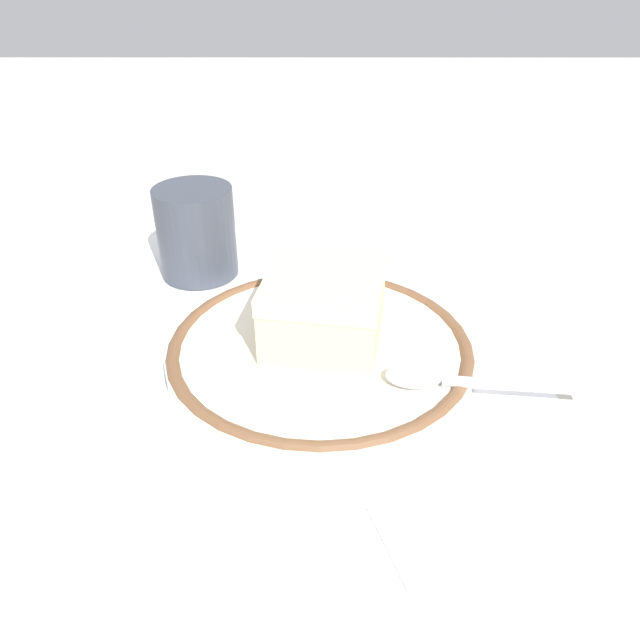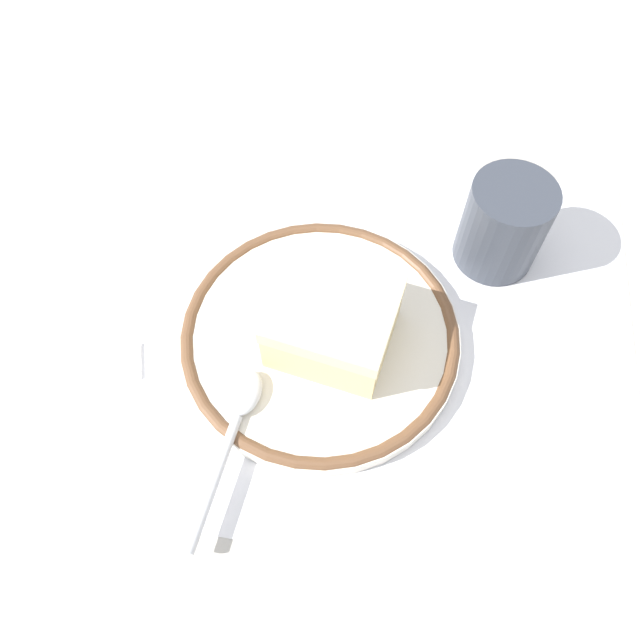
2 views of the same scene
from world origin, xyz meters
The scene contains 8 objects.
ground_plane centered at (0.00, 0.00, 0.00)m, with size 2.40×2.40×0.00m, color #B7B2A8.
placemat centered at (0.00, 0.00, 0.00)m, with size 0.46×0.35×0.00m, color white.
plate centered at (-0.01, -0.02, 0.01)m, with size 0.21×0.21×0.02m.
cake_slice centered at (0.00, -0.02, 0.04)m, with size 0.10×0.09×0.05m.
spoon centered at (-0.06, -0.10, 0.02)m, with size 0.03×0.13×0.01m.
cup centered at (0.12, 0.08, 0.04)m, with size 0.07×0.07×0.08m.
napkin centered at (0.16, -0.07, 0.00)m, with size 0.11×0.10×0.00m, color white.
sugar_packet centered at (-0.17, -0.07, 0.00)m, with size 0.05×0.03×0.01m, color white.
Camera 2 is at (0.03, -0.24, 0.43)m, focal length 34.64 mm.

